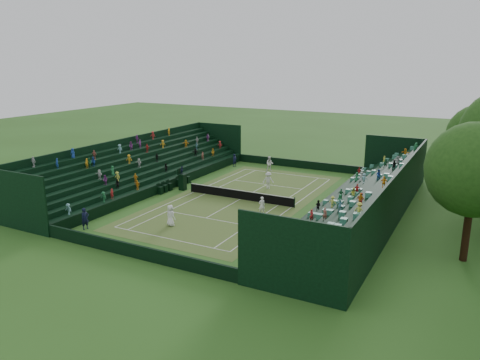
{
  "coord_description": "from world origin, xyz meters",
  "views": [
    {
      "loc": [
        20.85,
        -39.29,
        13.54
      ],
      "look_at": [
        0.0,
        0.0,
        2.0
      ],
      "focal_mm": 35.0,
      "sensor_mm": 36.0,
      "label": 1
    }
  ],
  "objects_px": {
    "tennis_net": "(240,194)",
    "player_near_west": "(171,215)",
    "player_far_west": "(270,164)",
    "player_far_east": "(268,180)",
    "umpire_chair": "(182,180)",
    "player_near_east": "(262,205)"
  },
  "relations": [
    {
      "from": "tennis_net",
      "to": "player_near_west",
      "type": "relative_size",
      "value": 6.43
    },
    {
      "from": "player_far_west",
      "to": "player_far_east",
      "type": "relative_size",
      "value": 1.02
    },
    {
      "from": "tennis_net",
      "to": "player_far_east",
      "type": "distance_m",
      "value": 5.09
    },
    {
      "from": "umpire_chair",
      "to": "player_far_east",
      "type": "relative_size",
      "value": 1.42
    },
    {
      "from": "umpire_chair",
      "to": "player_near_west",
      "type": "bearing_deg",
      "value": -60.35
    },
    {
      "from": "player_far_east",
      "to": "player_near_west",
      "type": "bearing_deg",
      "value": -132.84
    },
    {
      "from": "player_near_west",
      "to": "player_near_east",
      "type": "height_order",
      "value": "player_near_west"
    },
    {
      "from": "tennis_net",
      "to": "player_near_east",
      "type": "height_order",
      "value": "player_near_east"
    },
    {
      "from": "umpire_chair",
      "to": "player_near_east",
      "type": "xyz_separation_m",
      "value": [
        10.92,
        -3.36,
        -0.29
      ]
    },
    {
      "from": "player_near_east",
      "to": "player_far_west",
      "type": "bearing_deg",
      "value": -108.63
    },
    {
      "from": "tennis_net",
      "to": "player_near_east",
      "type": "bearing_deg",
      "value": -38.8
    },
    {
      "from": "player_near_east",
      "to": "player_far_east",
      "type": "bearing_deg",
      "value": -109.86
    },
    {
      "from": "player_near_west",
      "to": "player_far_east",
      "type": "bearing_deg",
      "value": -89.32
    },
    {
      "from": "player_far_west",
      "to": "player_far_east",
      "type": "bearing_deg",
      "value": -87.63
    },
    {
      "from": "player_near_west",
      "to": "player_far_west",
      "type": "distance_m",
      "value": 21.88
    },
    {
      "from": "player_far_east",
      "to": "umpire_chair",
      "type": "bearing_deg",
      "value": 177.65
    },
    {
      "from": "player_near_west",
      "to": "player_far_west",
      "type": "xyz_separation_m",
      "value": [
        -0.88,
        21.86,
        0.03
      ]
    },
    {
      "from": "player_far_west",
      "to": "umpire_chair",
      "type": "bearing_deg",
      "value": -131.71
    },
    {
      "from": "umpire_chair",
      "to": "player_near_west",
      "type": "distance_m",
      "value": 11.11
    },
    {
      "from": "umpire_chair",
      "to": "player_far_west",
      "type": "distance_m",
      "value": 13.05
    },
    {
      "from": "tennis_net",
      "to": "umpire_chair",
      "type": "relative_size",
      "value": 4.49
    },
    {
      "from": "player_near_west",
      "to": "player_far_west",
      "type": "relative_size",
      "value": 0.97
    }
  ]
}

